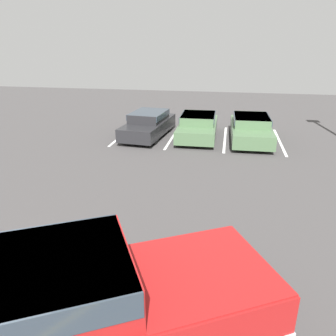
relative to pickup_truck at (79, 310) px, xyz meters
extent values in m
cube|color=white|center=(-3.45, 12.81, -0.92)|extent=(0.12, 4.71, 0.01)
cube|color=white|center=(-0.78, 12.81, -0.92)|extent=(0.12, 4.71, 0.01)
cube|color=white|center=(1.88, 12.81, -0.92)|extent=(0.12, 4.71, 0.01)
cube|color=white|center=(4.54, 12.81, -0.92)|extent=(0.12, 4.71, 0.01)
cube|color=#A51919|center=(-0.01, 0.00, -0.20)|extent=(6.32, 4.72, 0.92)
cube|color=#A51919|center=(-0.27, -0.15, 0.60)|extent=(2.83, 2.71, 0.68)
cube|color=#2D3842|center=(-0.27, -0.15, 0.76)|extent=(2.82, 2.75, 0.38)
cube|color=#A51919|center=(1.67, 0.91, 0.21)|extent=(2.92, 2.81, 0.13)
cube|color=silver|center=(2.59, 1.41, -0.54)|extent=(1.18, 1.94, 0.28)
cylinder|color=black|center=(1.19, 1.61, -0.49)|extent=(0.91, 0.70, 0.85)
cylinder|color=#ADADB2|center=(1.19, 1.61, -0.49)|extent=(0.58, 0.54, 0.47)
cube|color=#232326|center=(-2.03, 12.58, -0.43)|extent=(2.14, 4.44, 0.63)
cube|color=#232326|center=(-2.02, 12.66, 0.12)|extent=(1.72, 2.37, 0.46)
cube|color=#2D3842|center=(-2.02, 12.66, 0.21)|extent=(1.79, 2.33, 0.28)
cylinder|color=black|center=(-1.42, 11.26, -0.59)|extent=(0.28, 0.67, 0.65)
cylinder|color=#ADADB2|center=(-1.42, 11.26, -0.59)|extent=(0.26, 0.38, 0.36)
cylinder|color=black|center=(-2.88, 11.41, -0.59)|extent=(0.28, 0.67, 0.65)
cylinder|color=#ADADB2|center=(-2.88, 11.41, -0.59)|extent=(0.26, 0.38, 0.36)
cylinder|color=black|center=(-1.17, 13.74, -0.59)|extent=(0.28, 0.67, 0.65)
cylinder|color=#ADADB2|center=(-1.17, 13.74, -0.59)|extent=(0.26, 0.38, 0.36)
cylinder|color=black|center=(-2.64, 13.89, -0.59)|extent=(0.28, 0.67, 0.65)
cylinder|color=#ADADB2|center=(-2.64, 13.89, -0.59)|extent=(0.26, 0.38, 0.36)
cube|color=#4C6B47|center=(0.49, 12.78, -0.45)|extent=(1.91, 4.25, 0.59)
cube|color=#4C6B47|center=(0.49, 12.86, 0.06)|extent=(1.65, 2.22, 0.43)
cube|color=#2D3842|center=(0.49, 12.86, 0.15)|extent=(1.72, 2.18, 0.26)
cylinder|color=black|center=(1.29, 11.56, -0.59)|extent=(0.25, 0.66, 0.65)
cylinder|color=#ADADB2|center=(1.29, 11.56, -0.59)|extent=(0.25, 0.36, 0.36)
cylinder|color=black|center=(-0.28, 11.54, -0.59)|extent=(0.25, 0.66, 0.65)
cylinder|color=#ADADB2|center=(-0.28, 11.54, -0.59)|extent=(0.25, 0.36, 0.36)
cylinder|color=black|center=(1.25, 14.01, -0.59)|extent=(0.25, 0.66, 0.65)
cylinder|color=#ADADB2|center=(1.25, 14.01, -0.59)|extent=(0.25, 0.36, 0.36)
cylinder|color=black|center=(-0.32, 13.99, -0.59)|extent=(0.25, 0.66, 0.65)
cylinder|color=#ADADB2|center=(-0.32, 13.99, -0.59)|extent=(0.25, 0.36, 0.36)
cube|color=#4C6B47|center=(3.09, 12.71, -0.43)|extent=(1.95, 4.54, 0.62)
cube|color=#4C6B47|center=(3.09, 12.80, 0.09)|extent=(1.68, 2.38, 0.43)
cube|color=#2D3842|center=(3.09, 12.80, 0.18)|extent=(1.75, 2.33, 0.26)
cylinder|color=black|center=(3.92, 11.42, -0.59)|extent=(0.25, 0.66, 0.65)
cylinder|color=#ADADB2|center=(3.92, 11.42, -0.59)|extent=(0.25, 0.36, 0.36)
cylinder|color=black|center=(2.33, 11.39, -0.59)|extent=(0.25, 0.66, 0.65)
cylinder|color=#ADADB2|center=(2.33, 11.39, -0.59)|extent=(0.25, 0.36, 0.36)
cylinder|color=black|center=(3.86, 14.03, -0.59)|extent=(0.25, 0.66, 0.65)
cylinder|color=#ADADB2|center=(3.86, 14.03, -0.59)|extent=(0.25, 0.36, 0.36)
cylinder|color=black|center=(2.27, 13.99, -0.59)|extent=(0.25, 0.66, 0.65)
cylinder|color=#ADADB2|center=(2.27, 13.99, -0.59)|extent=(0.25, 0.36, 0.36)
cube|color=#B7B2A8|center=(0.41, 15.83, -0.85)|extent=(1.73, 0.20, 0.14)
camera|label=1|loc=(1.97, -3.41, 3.67)|focal=35.00mm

